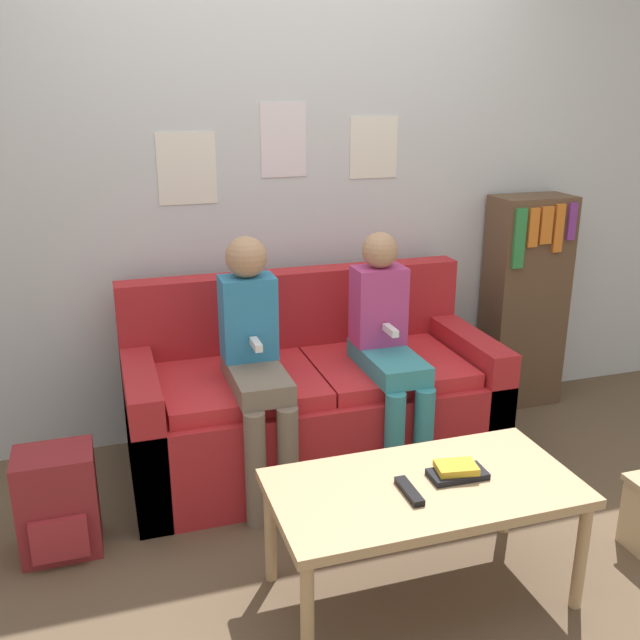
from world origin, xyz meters
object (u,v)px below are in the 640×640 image
couch (311,403)px  tv_remote (409,491)px  backpack (58,503)px  person_left (255,355)px  coffee_table (424,496)px  bookshelf (524,302)px  person_right (388,344)px

couch → tv_remote: bearing=-89.4°
tv_remote → backpack: 1.39m
couch → person_left: size_ratio=1.50×
person_left → tv_remote: 0.99m
person_left → tv_remote: bearing=-70.5°
coffee_table → bookshelf: 1.88m
couch → backpack: couch is taller
coffee_table → backpack: bearing=152.0°
coffee_table → person_left: (-0.40, 0.87, 0.26)m
couch → tv_remote: 1.11m
person_left → person_right: person_left is taller
coffee_table → backpack: (-1.25, 0.67, -0.19)m
tv_remote → bookshelf: bearing=46.7°
person_right → person_left: bearing=179.6°
person_right → tv_remote: size_ratio=6.70×
bookshelf → tv_remote: bearing=-133.8°
tv_remote → backpack: size_ratio=0.39×
tv_remote → bookshelf: size_ratio=0.14×
coffee_table → person_right: size_ratio=0.95×
bookshelf → backpack: (-2.53, -0.70, -0.39)m
coffee_table → tv_remote: size_ratio=6.34×
person_left → bookshelf: bearing=16.5°
person_right → tv_remote: bearing=-108.2°
couch → person_left: person_left is taller
backpack → bookshelf: bearing=15.5°
coffee_table → person_right: (0.22, 0.87, 0.24)m
tv_remote → bookshelf: 1.96m
couch → person_left: 0.51m
bookshelf → backpack: bookshelf is taller
person_left → tv_remote: person_left is taller
person_left → person_right: 0.62m
backpack → person_left: bearing=13.6°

